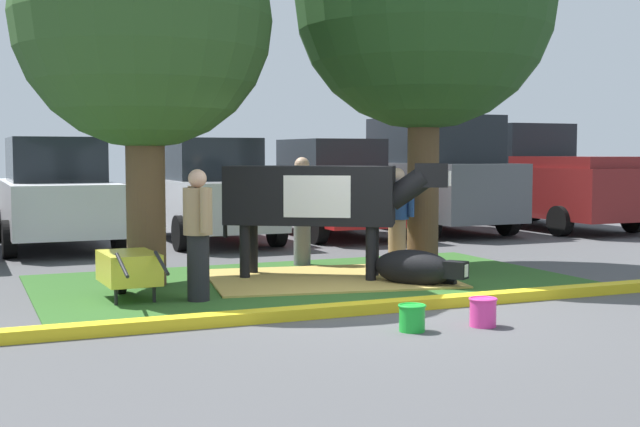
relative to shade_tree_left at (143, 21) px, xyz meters
The scene contains 19 objects.
ground_plane 4.74m from the shade_tree_left, 50.27° to the right, with size 80.00×80.00×0.00m, color #4C4C4F.
grass_island 4.04m from the shade_tree_left, 14.94° to the right, with size 7.13×4.17×0.02m, color #2D5B23.
curb_yellow 4.84m from the shade_tree_left, 53.34° to the right, with size 8.33×0.24×0.12m, color yellow.
hay_bedding 4.18m from the shade_tree_left, 11.22° to the right, with size 3.20×2.40×0.04m, color tan.
shade_tree_left is the anchor object (origin of this frame).
shade_tree_right 4.19m from the shade_tree_left, ahead, with size 3.87×3.87×5.95m.
cow_holstein 3.24m from the shade_tree_left, ahead, with size 2.84×1.99×1.60m.
calf_lying 4.74m from the shade_tree_left, 23.15° to the right, with size 1.02×1.25×0.48m.
person_handler 4.48m from the shade_tree_left, ahead, with size 0.36×0.44×1.52m.
person_visitor_near 2.97m from the shade_tree_left, 77.47° to the right, with size 0.34×0.53×1.56m.
person_visitor_far 3.76m from the shade_tree_left, 21.57° to the left, with size 0.53×0.34×1.68m.
wheelbarrow 3.23m from the shade_tree_left, 112.61° to the right, with size 0.64×1.61×0.63m.
bucket_green 5.35m from the shade_tree_left, 64.41° to the right, with size 0.28×0.28×0.27m.
bucket_pink 5.70m from the shade_tree_left, 56.22° to the right, with size 0.29×0.29×0.29m.
hatchback_white 5.81m from the shade_tree_left, 96.63° to the left, with size 2.05×4.41×2.02m.
sedan_silver 6.12m from the shade_tree_left, 66.29° to the left, with size 2.05×4.41×2.02m.
sedan_red 7.59m from the shade_tree_left, 46.82° to the left, with size 2.05×4.41×2.02m.
suv_dark_grey 9.32m from the shade_tree_left, 35.42° to the left, with size 2.15×4.61×2.52m.
pickup_truck_maroon 11.69m from the shade_tree_left, 26.39° to the left, with size 2.25×5.41×2.42m.
Camera 1 is at (-4.30, -8.48, 1.75)m, focal length 47.58 mm.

